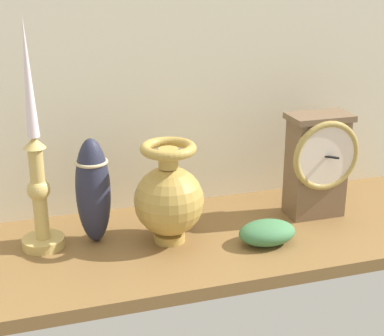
# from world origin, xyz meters

# --- Properties ---
(ground_plane) EXTENTS (1.00, 0.36, 0.02)m
(ground_plane) POSITION_xyz_m (0.00, 0.00, -0.01)
(ground_plane) COLOR brown
(back_wall) EXTENTS (1.20, 0.02, 0.65)m
(back_wall) POSITION_xyz_m (0.00, 0.18, 0.33)
(back_wall) COLOR beige
(back_wall) RESTS_ON ground_plane
(mantel_clock) EXTENTS (0.14, 0.09, 0.21)m
(mantel_clock) POSITION_xyz_m (0.24, 0.02, 0.11)
(mantel_clock) COLOR brown
(mantel_clock) RESTS_ON ground_plane
(candlestick_tall_left) EXTENTS (0.08, 0.08, 0.42)m
(candlestick_tall_left) POSITION_xyz_m (-0.31, 0.05, 0.14)
(candlestick_tall_left) COLOR tan
(candlestick_tall_left) RESTS_ON ground_plane
(brass_vase_bulbous) EXTENTS (0.13, 0.13, 0.19)m
(brass_vase_bulbous) POSITION_xyz_m (-0.08, -0.00, 0.09)
(brass_vase_bulbous) COLOR #B99645
(brass_vase_bulbous) RESTS_ON ground_plane
(tall_ceramic_vase) EXTENTS (0.06, 0.06, 0.20)m
(tall_ceramic_vase) POSITION_xyz_m (-0.21, 0.04, 0.10)
(tall_ceramic_vase) COLOR #27293D
(tall_ceramic_vase) RESTS_ON ground_plane
(ivy_sprig) EXTENTS (0.11, 0.08, 0.04)m
(ivy_sprig) POSITION_xyz_m (0.09, -0.06, 0.02)
(ivy_sprig) COLOR #437E4D
(ivy_sprig) RESTS_ON ground_plane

